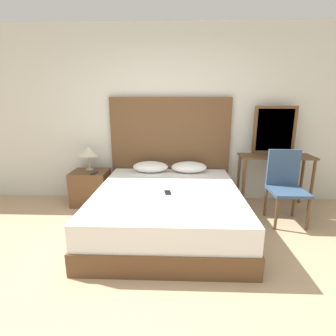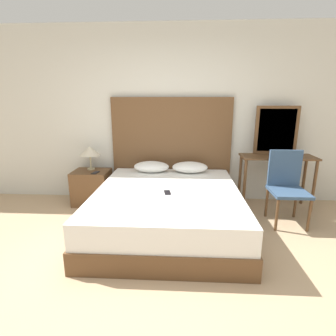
{
  "view_description": "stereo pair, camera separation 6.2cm",
  "coord_description": "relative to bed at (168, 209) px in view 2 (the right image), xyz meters",
  "views": [
    {
      "loc": [
        0.22,
        -1.9,
        1.6
      ],
      "look_at": [
        0.1,
        1.28,
        0.77
      ],
      "focal_mm": 28.0,
      "sensor_mm": 36.0,
      "label": 1
    },
    {
      "loc": [
        0.28,
        -1.89,
        1.6
      ],
      "look_at": [
        0.1,
        1.28,
        0.77
      ],
      "focal_mm": 28.0,
      "sensor_mm": 36.0,
      "label": 2
    }
  ],
  "objects": [
    {
      "name": "ground_plane",
      "position": [
        -0.1,
        -1.17,
        -0.26
      ],
      "size": [
        16.0,
        16.0,
        0.0
      ],
      "primitive_type": "plane",
      "color": "tan"
    },
    {
      "name": "wall_back",
      "position": [
        -0.1,
        1.13,
        1.09
      ],
      "size": [
        10.0,
        0.06,
        2.7
      ],
      "color": "silver",
      "rests_on": "ground_plane"
    },
    {
      "name": "bed",
      "position": [
        0.0,
        0.0,
        0.0
      ],
      "size": [
        1.79,
        2.05,
        0.52
      ],
      "color": "brown",
      "rests_on": "ground_plane"
    },
    {
      "name": "headboard",
      "position": [
        0.0,
        1.05,
        0.56
      ],
      "size": [
        1.88,
        0.05,
        1.64
      ],
      "color": "brown",
      "rests_on": "ground_plane"
    },
    {
      "name": "pillow_left",
      "position": [
        -0.3,
        0.81,
        0.34
      ],
      "size": [
        0.54,
        0.33,
        0.17
      ],
      "color": "white",
      "rests_on": "bed"
    },
    {
      "name": "pillow_right",
      "position": [
        0.3,
        0.81,
        0.34
      ],
      "size": [
        0.54,
        0.33,
        0.17
      ],
      "color": "white",
      "rests_on": "bed"
    },
    {
      "name": "phone_on_bed",
      "position": [
        0.0,
        -0.12,
        0.27
      ],
      "size": [
        0.09,
        0.16,
        0.01
      ],
      "color": "black",
      "rests_on": "bed"
    },
    {
      "name": "nightstand",
      "position": [
        -1.24,
        0.77,
        0.01
      ],
      "size": [
        0.55,
        0.44,
        0.53
      ],
      "color": "brown",
      "rests_on": "ground_plane"
    },
    {
      "name": "table_lamp",
      "position": [
        -1.26,
        0.86,
        0.57
      ],
      "size": [
        0.31,
        0.31,
        0.37
      ],
      "color": "tan",
      "rests_on": "nightstand"
    },
    {
      "name": "phone_on_nightstand",
      "position": [
        -1.13,
        0.66,
        0.28
      ],
      "size": [
        0.09,
        0.16,
        0.01
      ],
      "color": "black",
      "rests_on": "nightstand"
    },
    {
      "name": "vanity_desk",
      "position": [
        1.58,
        0.77,
        0.39
      ],
      "size": [
        1.07,
        0.41,
        0.8
      ],
      "color": "brown",
      "rests_on": "ground_plane"
    },
    {
      "name": "vanity_mirror",
      "position": [
        1.58,
        0.95,
        0.9
      ],
      "size": [
        0.63,
        0.03,
        0.72
      ],
      "color": "brown",
      "rests_on": "vanity_desk"
    },
    {
      "name": "chair",
      "position": [
        1.56,
        0.31,
        0.28
      ],
      "size": [
        0.45,
        0.47,
        0.95
      ],
      "color": "#334C6B",
      "rests_on": "ground_plane"
    }
  ]
}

